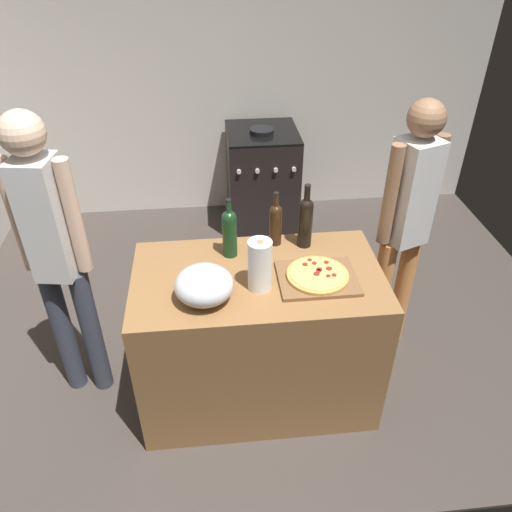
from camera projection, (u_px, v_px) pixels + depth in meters
The scene contains 13 objects.
ground_plane at pixel (241, 299), 3.83m from camera, with size 4.68×3.49×0.02m, color #3F3833.
kitchen_wall_rear at pixel (224, 69), 4.29m from camera, with size 4.68×0.10×2.60m, color beige.
counter at pixel (258, 337), 2.86m from camera, with size 1.31×0.74×0.89m, color olive.
cutting_board at pixel (317, 278), 2.56m from camera, with size 0.40×0.32×0.02m, color brown.
pizza at pixel (318, 275), 2.55m from camera, with size 0.32×0.32×0.03m.
mixing_bowl at pixel (204, 285), 2.39m from camera, with size 0.29×0.29×0.17m.
paper_towel_roll at pixel (260, 265), 2.44m from camera, with size 0.12×0.12×0.28m.
wine_bottle_dark at pixel (306, 220), 2.74m from camera, with size 0.08×0.08×0.38m.
wine_bottle_clear at pixel (230, 231), 2.67m from camera, with size 0.08×0.08×0.34m.
wine_bottle_amber at pixel (276, 222), 2.77m from camera, with size 0.07×0.07×0.32m.
stove at pixel (262, 179), 4.48m from camera, with size 0.60×0.64×0.93m.
person_in_stripes at pixel (55, 251), 2.58m from camera, with size 0.36×0.23×1.74m.
person_in_red at pixel (406, 220), 2.91m from camera, with size 0.36×0.26×1.67m.
Camera 1 is at (-0.19, -1.50, 2.47)m, focal length 35.25 mm.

